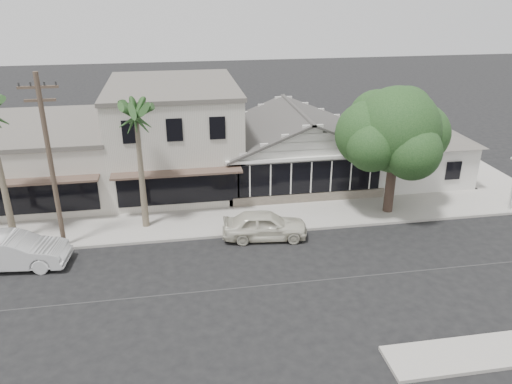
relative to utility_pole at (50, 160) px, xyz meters
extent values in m
plane|color=black|center=(9.00, -5.20, -4.79)|extent=(140.00, 140.00, 0.00)
cube|color=#9E9991|center=(1.00, 1.55, -4.71)|extent=(90.00, 3.50, 0.15)
cube|color=silver|center=(14.00, 7.30, -3.29)|extent=(10.00, 8.00, 3.00)
cube|color=black|center=(14.00, 3.24, -3.04)|extent=(8.80, 0.10, 2.00)
cube|color=#60564C|center=(14.00, 3.25, -4.44)|extent=(9.60, 0.18, 0.70)
cube|color=silver|center=(22.20, 6.30, -3.29)|extent=(6.00, 6.00, 3.00)
cube|color=beige|center=(6.00, 8.30, -1.54)|extent=(8.00, 10.00, 6.50)
cube|color=#BCB6A9|center=(-3.00, 8.30, -2.69)|extent=(10.00, 10.00, 4.20)
cylinder|color=brown|center=(0.00, 0.00, -0.29)|extent=(0.24, 0.24, 9.00)
cube|color=brown|center=(0.00, 0.00, 3.51)|extent=(1.80, 0.12, 0.12)
cube|color=brown|center=(0.00, 0.00, 2.91)|extent=(1.40, 0.12, 0.12)
imported|color=beige|center=(10.42, -0.69, -4.02)|extent=(4.68, 2.29, 1.54)
imported|color=silver|center=(-2.00, -1.55, -3.95)|extent=(5.24, 2.26, 1.68)
cylinder|color=#413027|center=(18.20, 1.17, -3.30)|extent=(0.56, 0.56, 2.98)
sphere|color=#173415|center=(18.20, 1.17, 0.33)|extent=(4.84, 4.84, 4.84)
sphere|color=#173415|center=(19.87, 1.73, -0.14)|extent=(3.54, 3.54, 3.54)
sphere|color=#173415|center=(16.71, 1.54, 0.05)|extent=(3.72, 3.72, 3.72)
sphere|color=#173415|center=(18.57, -0.23, -0.51)|extent=(3.16, 3.16, 3.16)
sphere|color=#173415|center=(17.64, 2.66, 0.61)|extent=(3.35, 3.35, 3.35)
sphere|color=#173415|center=(19.31, 2.47, 0.98)|extent=(2.98, 2.98, 2.98)
sphere|color=#173415|center=(16.52, 0.42, -0.32)|extent=(2.79, 2.79, 2.79)
cone|color=#726651|center=(4.10, 1.56, -1.66)|extent=(0.39, 0.39, 6.25)
cone|color=#726651|center=(-2.70, 1.06, -1.37)|extent=(0.38, 0.38, 6.83)
camera|label=1|loc=(5.97, -24.03, 7.93)|focal=35.00mm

